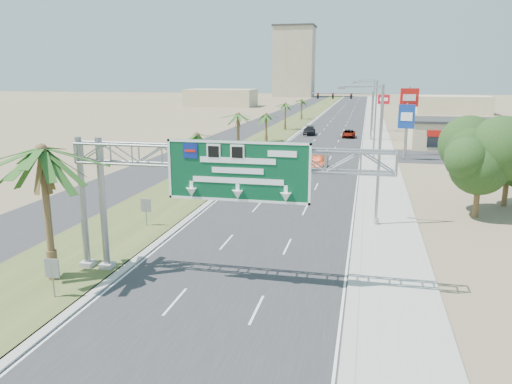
{
  "coord_description": "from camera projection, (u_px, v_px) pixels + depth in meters",
  "views": [
    {
      "loc": [
        6.59,
        -13.69,
        10.55
      ],
      "look_at": [
        0.66,
        12.9,
        4.2
      ],
      "focal_mm": 35.0,
      "sensor_mm": 36.0,
      "label": 1
    }
  ],
  "objects": [
    {
      "name": "palm_near",
      "position": [
        41.0,
        151.0,
        24.79
      ],
      "size": [
        5.7,
        5.7,
        8.35
      ],
      "color": "brown",
      "rests_on": "ground"
    },
    {
      "name": "car_far",
      "position": [
        309.0,
        131.0,
        91.33
      ],
      "size": [
        2.5,
        5.37,
        1.52
      ],
      "primitive_type": "imported",
      "rotation": [
        0.0,
        0.0,
        0.07
      ],
      "color": "black",
      "rests_on": "ground"
    },
    {
      "name": "road",
      "position": [
        340.0,
        120.0,
        121.36
      ],
      "size": [
        12.0,
        300.0,
        0.02
      ],
      "primitive_type": "cube",
      "color": "#28282B",
      "rests_on": "ground"
    },
    {
      "name": "car_left_lane",
      "position": [
        296.0,
        157.0,
        62.33
      ],
      "size": [
        1.82,
        4.07,
        1.36
      ],
      "primitive_type": "imported",
      "rotation": [
        0.0,
        0.0,
        -0.05
      ],
      "color": "black",
      "rests_on": "ground"
    },
    {
      "name": "palm_row_f",
      "position": [
        302.0,
        100.0,
        122.31
      ],
      "size": [
        3.99,
        3.99,
        5.75
      ],
      "color": "brown",
      "rests_on": "ground"
    },
    {
      "name": "pole_sign_red_far",
      "position": [
        384.0,
        102.0,
        95.88
      ],
      "size": [
        2.19,
        0.94,
        7.29
      ],
      "color": "gray",
      "rests_on": "ground"
    },
    {
      "name": "store_building",
      "position": [
        473.0,
        135.0,
        74.42
      ],
      "size": [
        18.0,
        10.0,
        4.0
      ],
      "primitive_type": "cube",
      "color": "tan",
      "rests_on": "ground"
    },
    {
      "name": "oak_near",
      "position": [
        481.0,
        158.0,
        37.31
      ],
      "size": [
        4.5,
        4.5,
        6.8
      ],
      "color": "brown",
      "rests_on": "ground"
    },
    {
      "name": "building_distant_right",
      "position": [
        452.0,
        105.0,
        142.95
      ],
      "size": [
        20.0,
        12.0,
        5.0
      ],
      "primitive_type": "cube",
      "color": "tan",
      "rests_on": "ground"
    },
    {
      "name": "palm_row_e",
      "position": [
        285.0,
        104.0,
        98.46
      ],
      "size": [
        3.99,
        3.99,
        6.15
      ],
      "color": "brown",
      "rests_on": "ground"
    },
    {
      "name": "median_grass",
      "position": [
        299.0,
        119.0,
        123.47
      ],
      "size": [
        7.0,
        300.0,
        0.12
      ],
      "primitive_type": "cube",
      "color": "#3F5023",
      "rests_on": "ground"
    },
    {
      "name": "oak_far",
      "position": [
        509.0,
        161.0,
        40.64
      ],
      "size": [
        3.5,
        3.5,
        5.6
      ],
      "color": "brown",
      "rests_on": "ground"
    },
    {
      "name": "streetlight_far",
      "position": [
        372.0,
        107.0,
        97.84
      ],
      "size": [
        3.27,
        0.44,
        10.0
      ],
      "color": "gray",
      "rests_on": "ground"
    },
    {
      "name": "palm_row_b",
      "position": [
        196.0,
        136.0,
        48.12
      ],
      "size": [
        3.99,
        3.99,
        5.95
      ],
      "color": "brown",
      "rests_on": "ground"
    },
    {
      "name": "signal_mast",
      "position": [
        360.0,
        111.0,
        83.02
      ],
      "size": [
        10.28,
        0.71,
        8.0
      ],
      "color": "gray",
      "rests_on": "ground"
    },
    {
      "name": "building_distant_left",
      "position": [
        221.0,
        98.0,
        177.75
      ],
      "size": [
        24.0,
        14.0,
        6.0
      ],
      "primitive_type": "cube",
      "color": "tan",
      "rests_on": "ground"
    },
    {
      "name": "streetlight_mid",
      "position": [
        373.0,
        123.0,
        63.62
      ],
      "size": [
        3.27,
        0.44,
        10.0
      ],
      "color": "gray",
      "rests_on": "ground"
    },
    {
      "name": "pole_sign_red_near",
      "position": [
        409.0,
        102.0,
        66.0
      ],
      "size": [
        2.41,
        0.76,
        9.18
      ],
      "color": "gray",
      "rests_on": "ground"
    },
    {
      "name": "sign_gantry",
      "position": [
        210.0,
        167.0,
        25.09
      ],
      "size": [
        16.75,
        1.24,
        7.5
      ],
      "color": "gray",
      "rests_on": "ground"
    },
    {
      "name": "sidewalk_right",
      "position": [
        376.0,
        121.0,
        119.55
      ],
      "size": [
        4.0,
        300.0,
        0.1
      ],
      "primitive_type": "cube",
      "color": "#9E9B93",
      "rests_on": "ground"
    },
    {
      "name": "tower_distant",
      "position": [
        294.0,
        62.0,
        257.26
      ],
      "size": [
        20.0,
        16.0,
        35.0
      ],
      "primitive_type": "cube",
      "color": "tan",
      "rests_on": "ground"
    },
    {
      "name": "palm_row_c",
      "position": [
        238.0,
        116.0,
        63.16
      ],
      "size": [
        3.99,
        3.99,
        6.75
      ],
      "color": "brown",
      "rests_on": "ground"
    },
    {
      "name": "pole_sign_blue",
      "position": [
        406.0,
        119.0,
        62.75
      ],
      "size": [
        2.02,
        0.64,
        7.27
      ],
      "color": "gray",
      "rests_on": "ground"
    },
    {
      "name": "car_right_lane",
      "position": [
        349.0,
        134.0,
        87.56
      ],
      "size": [
        2.2,
        4.72,
        1.31
      ],
      "primitive_type": "imported",
      "rotation": [
        0.0,
        0.0,
        0.01
      ],
      "color": "gray",
      "rests_on": "ground"
    },
    {
      "name": "car_mid_lane",
      "position": [
        320.0,
        163.0,
        57.7
      ],
      "size": [
        1.64,
        4.7,
        1.55
      ],
      "primitive_type": "imported",
      "rotation": [
        0.0,
        0.0,
        0.0
      ],
      "color": "maroon",
      "rests_on": "ground"
    },
    {
      "name": "palm_row_d",
      "position": [
        266.0,
        115.0,
        80.55
      ],
      "size": [
        3.99,
        3.99,
        5.45
      ],
      "color": "brown",
      "rests_on": "ground"
    },
    {
      "name": "opposing_road",
      "position": [
        272.0,
        119.0,
        124.97
      ],
      "size": [
        8.0,
        300.0,
        0.02
      ],
      "primitive_type": "cube",
      "color": "#28282B",
      "rests_on": "ground"
    },
    {
      "name": "streetlight_near",
      "position": [
        376.0,
        161.0,
        35.1
      ],
      "size": [
        3.27,
        0.44,
        10.0
      ],
      "color": "gray",
      "rests_on": "ground"
    },
    {
      "name": "median_signback_a",
      "position": [
        52.0,
        271.0,
        23.83
      ],
      "size": [
        0.75,
        0.08,
        2.08
      ],
      "color": "gray",
      "rests_on": "ground"
    },
    {
      "name": "median_signback_b",
      "position": [
        146.0,
        207.0,
        35.39
      ],
      "size": [
        0.75,
        0.08,
        2.08
      ],
      "color": "gray",
      "rests_on": "ground"
    }
  ]
}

